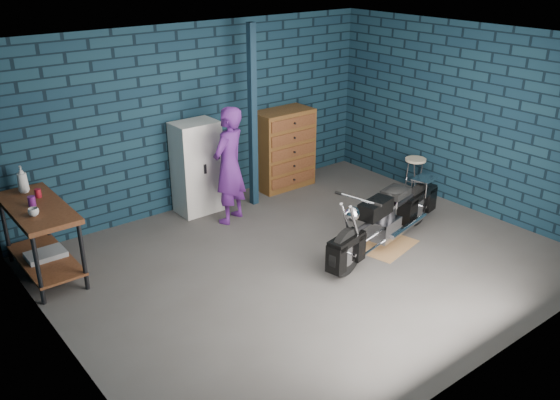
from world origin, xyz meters
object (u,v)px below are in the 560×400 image
(workbench, at_px, (42,241))
(locker, at_px, (197,168))
(person, at_px, (229,165))
(shop_stool, at_px, (414,176))
(motorcycle, at_px, (388,213))
(tool_chest, at_px, (284,149))
(storage_bin, at_px, (47,262))

(workbench, bearing_deg, locker, 11.23)
(person, relative_size, shop_stool, 2.84)
(motorcycle, bearing_deg, workbench, 139.38)
(workbench, xyz_separation_m, shop_stool, (5.46, -1.06, -0.16))
(workbench, distance_m, motorcycle, 4.28)
(tool_chest, bearing_deg, motorcycle, -96.04)
(person, bearing_deg, tool_chest, 177.53)
(workbench, bearing_deg, motorcycle, -28.17)
(person, xyz_separation_m, storage_bin, (-2.59, 0.13, -0.70))
(person, bearing_deg, shop_stool, 137.06)
(tool_chest, bearing_deg, locker, 180.00)
(person, xyz_separation_m, shop_stool, (2.85, -0.97, -0.54))
(locker, xyz_separation_m, tool_chest, (1.62, 0.00, -0.05))
(motorcycle, relative_size, shop_stool, 3.63)
(locker, bearing_deg, motorcycle, -61.59)
(storage_bin, height_order, locker, locker)
(person, bearing_deg, storage_bin, -26.95)
(tool_chest, bearing_deg, person, -158.34)
(person, distance_m, storage_bin, 2.68)
(motorcycle, height_order, storage_bin, motorcycle)
(tool_chest, bearing_deg, storage_bin, -173.75)
(motorcycle, relative_size, tool_chest, 1.68)
(motorcycle, height_order, tool_chest, tool_chest)
(motorcycle, xyz_separation_m, tool_chest, (0.26, 2.50, 0.17))
(shop_stool, bearing_deg, locker, 153.15)
(tool_chest, relative_size, shop_stool, 2.17)
(workbench, height_order, shop_stool, workbench)
(locker, height_order, tool_chest, locker)
(locker, bearing_deg, tool_chest, 0.00)
(workbench, height_order, tool_chest, tool_chest)
(motorcycle, distance_m, shop_stool, 1.95)
(shop_stool, bearing_deg, person, 161.18)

